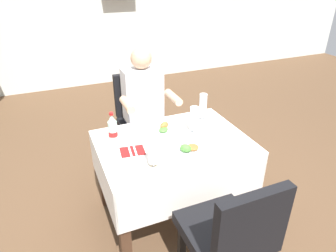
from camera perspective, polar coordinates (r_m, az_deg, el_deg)
ground_plane at (r=2.80m, az=2.16°, el=-14.63°), size 11.00×11.00×0.00m
main_dining_table at (r=2.37m, az=0.94°, el=-6.40°), size 1.13×0.82×0.72m
chair_far_diner_seat at (r=3.02m, az=-5.16°, el=1.60°), size 0.44×0.50×0.97m
chair_near_camera_side at (r=1.84m, az=11.58°, el=-19.33°), size 0.44×0.50×0.97m
seated_diner_far at (r=2.86m, az=-4.37°, el=3.56°), size 0.50×0.46×1.26m
plate_near_camera at (r=2.14m, az=3.77°, el=-4.66°), size 0.23×0.23×0.07m
plate_far_diner at (r=2.42m, az=-0.29°, el=-0.48°), size 0.22×0.22×0.07m
beer_glass_left at (r=2.36m, az=4.97°, el=1.15°), size 0.07×0.07×0.22m
beer_glass_middle at (r=2.56m, az=6.62°, el=3.68°), size 0.07×0.07×0.24m
beer_glass_right at (r=1.95m, az=-2.78°, el=-5.05°), size 0.07×0.07×0.21m
cola_bottle_primary at (r=2.24m, az=-10.40°, el=-0.74°), size 0.07×0.07×0.25m
napkin_cutlery_set at (r=2.17m, az=-6.74°, el=-4.70°), size 0.19×0.19×0.01m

